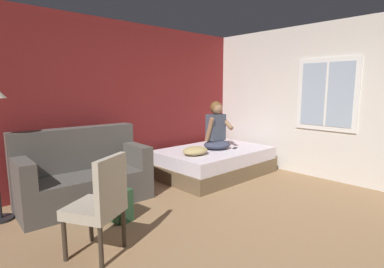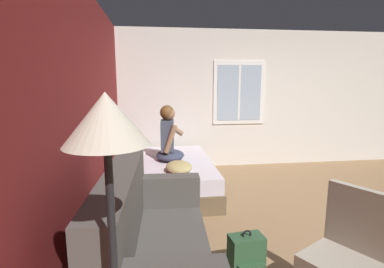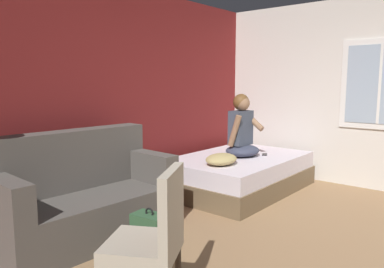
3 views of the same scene
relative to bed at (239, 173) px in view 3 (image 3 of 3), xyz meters
name	(u,v)px [view 3 (image 3 of 3)]	position (x,y,z in m)	size (l,w,h in m)	color
ground_plane	(344,262)	(-1.27, -1.88, -0.24)	(40.00, 40.00, 0.00)	#93704C
wall_back_accent	(123,95)	(-1.27, 0.96, 1.11)	(9.97, 0.16, 2.70)	maroon
bed	(239,173)	(0.00, 0.00, 0.00)	(2.09, 1.39, 0.48)	brown
couch	(83,198)	(-2.37, 0.27, 0.16)	(1.74, 0.90, 1.04)	#514C47
side_chair	(152,236)	(-2.80, -1.14, 0.30)	(0.63, 0.63, 0.98)	#382D23
person_seated	(242,131)	(0.04, -0.02, 0.60)	(0.55, 0.48, 0.88)	#383D51
backpack	(149,238)	(-2.29, -0.56, -0.04)	(0.26, 0.32, 0.46)	#2D5133
throw_pillow	(221,159)	(-0.60, -0.12, 0.31)	(0.48, 0.36, 0.14)	tan
cell_phone	(265,154)	(0.33, -0.23, 0.25)	(0.07, 0.14, 0.01)	black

